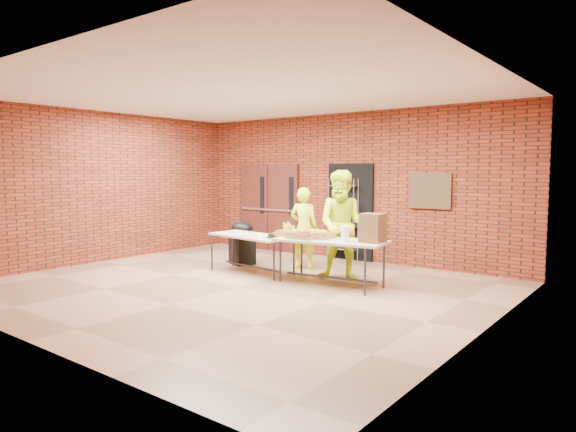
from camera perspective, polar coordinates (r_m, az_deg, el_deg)
The scene contains 19 objects.
room at distance 8.50m, azimuth -5.63°, elevation 2.73°, with size 8.08×7.08×3.28m.
double_doors at distance 12.56m, azimuth -2.15°, elevation 0.98°, with size 1.78×0.12×2.10m.
dark_doorway at distance 11.25m, azimuth 6.94°, elevation 0.46°, with size 1.10×0.06×2.10m, color black.
bronze_plaque at distance 10.41m, azimuth 15.50°, elevation 2.71°, with size 0.85×0.04×0.70m, color #442F1B.
wire_rack at distance 11.19m, azimuth 6.14°, elevation -0.40°, with size 0.65×0.22×1.77m, color silver, non-canonical shape.
table_left at distance 9.78m, azimuth -4.06°, elevation -2.47°, with size 1.84×0.95×0.72m.
table_right at distance 8.73m, azimuth 4.77°, elevation -3.05°, with size 1.98×1.04×0.78m.
basket_bananas at distance 9.12m, azimuth 0.20°, elevation -1.91°, with size 0.42×0.33×0.13m.
basket_oranges at distance 8.86m, azimuth 3.39°, elevation -2.09°, with size 0.47×0.36×0.15m.
basket_apples at distance 8.80m, azimuth 1.73°, elevation -2.11°, with size 0.49×0.38×0.15m.
muffin_tray at distance 9.32m, azimuth -1.37°, elevation -2.18°, with size 0.38×0.38×0.10m.
napkin_box at distance 9.97m, azimuth -5.77°, elevation -1.79°, with size 0.20×0.13×0.07m, color silver.
coffee_dispenser at distance 8.44m, azimuth 9.41°, elevation -1.32°, with size 0.36×0.32×0.47m, color #50351B.
cup_stack_front at distance 8.49m, azimuth 6.21°, elevation -1.98°, with size 0.09×0.09×0.26m, color silver.
cup_stack_mid at distance 8.33m, azimuth 6.49°, elevation -2.09°, with size 0.09×0.09×0.26m, color silver.
cup_stack_back at distance 8.58m, azimuth 6.24°, elevation -1.93°, with size 0.08×0.08×0.25m, color silver.
covered_grill at distance 10.73m, azimuth -5.12°, elevation -2.99°, with size 0.60×0.55×0.89m.
volunteer_woman at distance 10.15m, azimuth 1.78°, elevation -1.35°, with size 0.59×0.39×1.62m, color #D4F21A.
volunteer_man at distance 9.17m, azimuth 6.21°, elevation -1.02°, with size 0.95×0.74×1.95m, color #D4F21A.
Camera 1 is at (5.82, -6.18, 1.93)m, focal length 32.00 mm.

